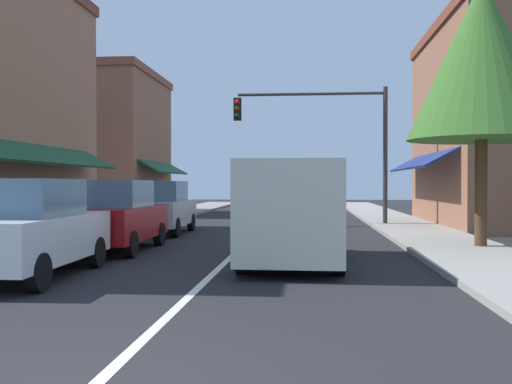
% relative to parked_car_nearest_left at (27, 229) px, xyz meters
% --- Properties ---
extents(ground_plane, '(80.00, 80.00, 0.00)m').
position_rel_parked_car_nearest_left_xyz_m(ground_plane, '(3.21, 12.17, -0.88)').
color(ground_plane, black).
extents(sidewalk_left, '(2.60, 56.00, 0.12)m').
position_rel_parked_car_nearest_left_xyz_m(sidewalk_left, '(-2.29, 12.17, -0.82)').
color(sidewalk_left, gray).
rests_on(sidewalk_left, ground).
extents(sidewalk_right, '(2.60, 56.00, 0.12)m').
position_rel_parked_car_nearest_left_xyz_m(sidewalk_right, '(8.71, 12.17, -0.82)').
color(sidewalk_right, gray).
rests_on(sidewalk_right, ground).
extents(lane_center_stripe, '(0.14, 52.00, 0.01)m').
position_rel_parked_car_nearest_left_xyz_m(lane_center_stripe, '(3.21, 12.17, -0.88)').
color(lane_center_stripe, silver).
rests_on(lane_center_stripe, ground).
extents(storefront_right_block, '(6.38, 10.20, 8.07)m').
position_rel_parked_car_nearest_left_xyz_m(storefront_right_block, '(12.54, 14.17, 3.16)').
color(storefront_right_block, '#8E5B42').
rests_on(storefront_right_block, ground).
extents(storefront_far_left, '(5.84, 8.20, 7.91)m').
position_rel_parked_car_nearest_left_xyz_m(storefront_far_left, '(-5.85, 22.17, 3.08)').
color(storefront_far_left, '#8E5B42').
rests_on(storefront_far_left, ground).
extents(parked_car_nearest_left, '(1.88, 4.15, 1.77)m').
position_rel_parked_car_nearest_left_xyz_m(parked_car_nearest_left, '(0.00, 0.00, 0.00)').
color(parked_car_nearest_left, silver).
rests_on(parked_car_nearest_left, ground).
extents(parked_car_second_left, '(1.83, 4.12, 1.77)m').
position_rel_parked_car_nearest_left_xyz_m(parked_car_second_left, '(0.17, 4.27, 0.00)').
color(parked_car_second_left, maroon).
rests_on(parked_car_second_left, ground).
extents(parked_car_third_left, '(1.84, 4.13, 1.77)m').
position_rel_parked_car_nearest_left_xyz_m(parked_car_third_left, '(0.04, 9.31, 0.00)').
color(parked_car_third_left, '#B7BABF').
rests_on(parked_car_third_left, ground).
extents(van_in_lane, '(2.06, 5.21, 2.12)m').
position_rel_parked_car_nearest_left_xyz_m(van_in_lane, '(4.67, 2.44, 0.27)').
color(van_in_lane, beige).
rests_on(van_in_lane, ground).
extents(traffic_signal_mast_arm, '(6.12, 0.50, 5.53)m').
position_rel_parked_car_nearest_left_xyz_m(traffic_signal_mast_arm, '(5.83, 13.61, 2.97)').
color(traffic_signal_mast_arm, '#333333').
rests_on(traffic_signal_mast_arm, ground).
extents(tree_right_near, '(3.68, 3.68, 6.83)m').
position_rel_parked_car_nearest_left_xyz_m(tree_right_near, '(9.30, 5.19, 3.91)').
color(tree_right_near, '#4C331E').
rests_on(tree_right_near, ground).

